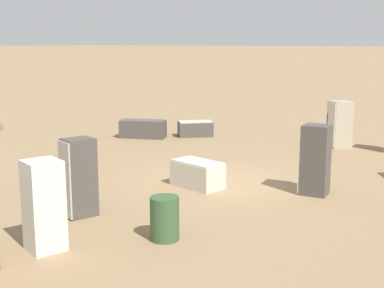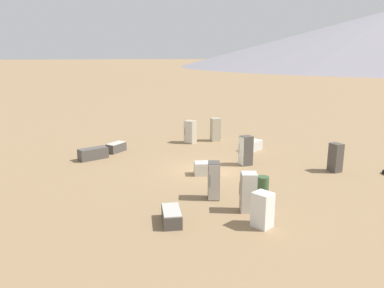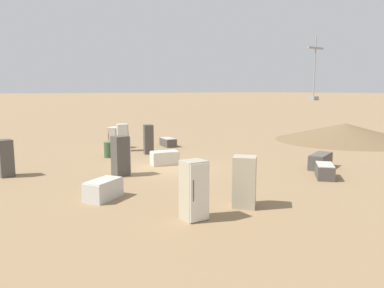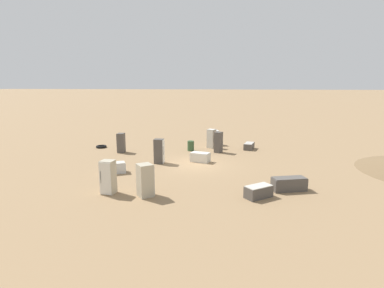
% 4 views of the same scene
% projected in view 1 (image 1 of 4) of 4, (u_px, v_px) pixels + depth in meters
% --- Properties ---
extents(ground_plane, '(1000.00, 1000.00, 0.00)m').
position_uv_depth(ground_plane, '(221.00, 181.00, 15.68)').
color(ground_plane, '#937551').
extents(discarded_fridge_1, '(1.59, 1.07, 0.74)m').
position_uv_depth(discarded_fridge_1, '(198.00, 174.00, 15.03)').
color(discarded_fridge_1, beige).
rests_on(discarded_fridge_1, ground_plane).
extents(discarded_fridge_2, '(0.87, 0.84, 1.80)m').
position_uv_depth(discarded_fridge_2, '(43.00, 206.00, 10.37)').
color(discarded_fridge_2, silver).
rests_on(discarded_fridge_2, ground_plane).
extents(discarded_fridge_3, '(0.81, 0.70, 1.88)m').
position_uv_depth(discarded_fridge_3, '(315.00, 160.00, 14.20)').
color(discarded_fridge_3, '#4C4742').
rests_on(discarded_fridge_3, ground_plane).
extents(discarded_fridge_6, '(2.06, 1.43, 0.77)m').
position_uv_depth(discarded_fridge_6, '(143.00, 129.00, 22.76)').
color(discarded_fridge_6, '#4C4742').
rests_on(discarded_fridge_6, ground_plane).
extents(discarded_fridge_7, '(0.74, 0.85, 1.85)m').
position_uv_depth(discarded_fridge_7, '(79.00, 178.00, 12.41)').
color(discarded_fridge_7, '#4C4742').
rests_on(discarded_fridge_7, ground_plane).
extents(discarded_fridge_8, '(1.56, 1.54, 0.66)m').
position_uv_depth(discarded_fridge_8, '(195.00, 129.00, 23.11)').
color(discarded_fridge_8, '#4C4742').
rests_on(discarded_fridge_8, ground_plane).
extents(discarded_fridge_11, '(1.08, 1.08, 1.78)m').
position_uv_depth(discarded_fridge_11, '(340.00, 124.00, 20.72)').
color(discarded_fridge_11, '#B2A88E').
rests_on(discarded_fridge_11, ground_plane).
extents(rusty_barrel, '(0.60, 0.60, 0.91)m').
position_uv_depth(rusty_barrel, '(165.00, 218.00, 10.98)').
color(rusty_barrel, '#385633').
rests_on(rusty_barrel, ground_plane).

